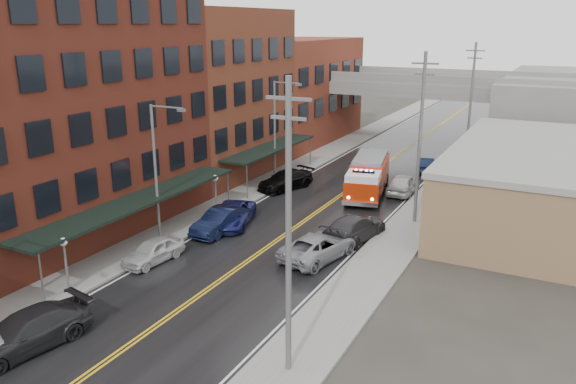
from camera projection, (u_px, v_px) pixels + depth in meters
The scene contains 29 objects.
road at pixel (293, 229), 39.06m from camera, with size 11.00×160.00×0.02m, color black.
sidewalk_left at pixel (207, 213), 42.20m from camera, with size 3.00×160.00×0.15m, color slate.
sidewalk_right at pixel (395, 246), 35.88m from camera, with size 3.00×160.00×0.15m, color slate.
curb_left at pixel (225, 216), 41.48m from camera, with size 0.30×160.00×0.15m, color gray.
curb_right at pixel (371, 242), 36.59m from camera, with size 0.30×160.00×0.15m, color gray.
brick_building_b at pixel (62, 100), 36.23m from camera, with size 9.00×20.00×18.00m, color #501F15.
brick_building_c at pixel (215, 94), 51.61m from camera, with size 9.00×15.00×15.00m, color brown.
brick_building_far at pixel (298, 91), 66.99m from camera, with size 9.00×20.00×12.00m, color maroon.
tan_building at pixel (557, 188), 39.95m from camera, with size 14.00×22.00×5.00m, color brown.
awning_1 at pixel (138, 201), 35.46m from camera, with size 2.60×18.00×3.09m.
awning_2 at pixel (271, 148), 50.40m from camera, with size 2.60×13.00×3.09m.
globe_lamp_1 at pixel (64, 252), 29.21m from camera, with size 0.44×0.44×3.12m.
globe_lamp_2 at pixel (215, 186), 41.16m from camera, with size 0.44×0.44×3.12m.
street_lamp_1 at pixel (158, 165), 35.27m from camera, with size 2.64×0.22×9.00m.
street_lamp_2 at pixel (277, 125), 48.93m from camera, with size 2.64×0.22×9.00m.
utility_pole_0 at pixel (288, 228), 21.31m from camera, with size 1.80×0.24×12.00m.
utility_pole_1 at pixel (420, 137), 38.39m from camera, with size 1.80×0.24×12.00m.
utility_pole_2 at pixel (471, 102), 55.47m from camera, with size 1.80×0.24×12.00m.
overpass at pixel (417, 93), 64.65m from camera, with size 40.00×10.00×7.50m.
fire_truck at pixel (368, 176), 46.22m from camera, with size 4.71×8.84×3.09m.
parked_car_left_3 at pixel (26, 332), 24.49m from camera, with size 2.34×5.75×1.67m, color black.
parked_car_left_4 at pixel (153, 251), 33.50m from camera, with size 1.68×4.19×1.43m, color #BABABA.
parked_car_left_5 at pixel (220, 221), 38.24m from camera, with size 1.74×5.00×1.65m, color black.
parked_car_left_6 at pixel (232, 215), 39.66m from camera, with size 2.52×5.46×1.52m, color #14174D.
parked_car_left_7 at pixel (285, 180), 48.29m from camera, with size 2.23×5.48×1.59m, color black.
parked_car_right_0 at pixel (318, 246), 33.97m from camera, with size 2.61×5.65×1.57m, color gray.
parked_car_right_1 at pixel (354, 228), 36.98m from camera, with size 2.33×5.73×1.66m, color #2B2A2D.
parked_car_right_2 at pixel (403, 184), 46.97m from camera, with size 1.98×4.92×1.68m, color #B2B2B2.
parked_car_right_3 at pixel (425, 164), 54.03m from camera, with size 1.51×4.33×1.43m, color black.
Camera 1 is at (16.23, -2.86, 13.77)m, focal length 35.00 mm.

